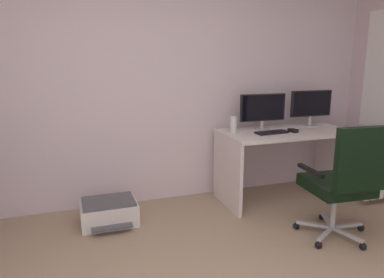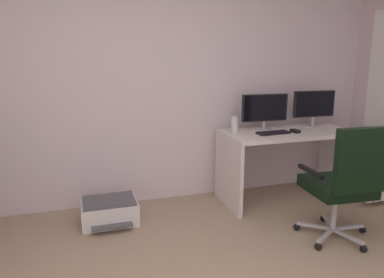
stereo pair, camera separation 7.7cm
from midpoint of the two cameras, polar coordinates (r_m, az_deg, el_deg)
name	(u,v)px [view 2 (the right image)]	position (r m, az deg, el deg)	size (l,w,h in m)	color
wall_back	(130,80)	(3.81, -9.06, 8.97)	(5.47, 0.10, 2.58)	silver
desk	(287,150)	(4.05, 15.11, -1.67)	(1.39, 0.67, 0.76)	silver
monitor_main	(265,109)	(3.97, 11.78, 4.54)	(0.51, 0.18, 0.38)	#B2B5B7
monitor_secondary	(314,105)	(4.29, 18.92, 4.95)	(0.50, 0.18, 0.40)	#B2B5B7
keyboard	(273,133)	(3.83, 13.08, 0.94)	(0.34, 0.13, 0.02)	black
computer_mouse	(295,131)	(3.94, 16.25, 1.20)	(0.06, 0.10, 0.03)	black
desktop_speaker	(235,125)	(3.78, 7.22, 2.21)	(0.07, 0.07, 0.17)	silver
office_chair	(345,180)	(3.25, 23.29, -5.91)	(0.62, 0.63, 1.01)	#B7BABC
printer	(110,211)	(3.58, -12.08, -10.90)	(0.51, 0.46, 0.23)	silver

